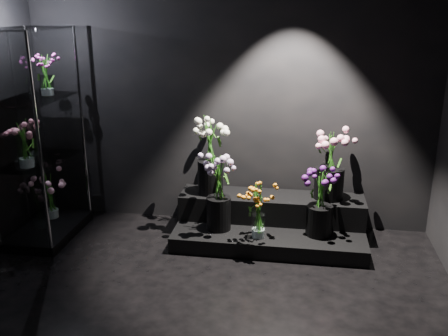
# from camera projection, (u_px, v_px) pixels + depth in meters

# --- Properties ---
(wall_back) EXTENTS (4.00, 0.00, 4.00)m
(wall_back) POSITION_uv_depth(u_px,v_px,m) (229.00, 88.00, 4.86)
(wall_back) COLOR black
(wall_back) RESTS_ON floor
(display_riser) EXTENTS (1.79, 0.80, 0.40)m
(display_riser) POSITION_uv_depth(u_px,v_px,m) (270.00, 222.00, 4.84)
(display_riser) COLOR black
(display_riser) RESTS_ON floor
(display_case) EXTENTS (0.54, 0.90, 1.98)m
(display_case) POSITION_uv_depth(u_px,v_px,m) (38.00, 137.00, 4.65)
(display_case) COLOR black
(display_case) RESTS_ON floor
(bouquet_orange_bells) EXTENTS (0.30, 0.30, 0.52)m
(bouquet_orange_bells) POSITION_uv_depth(u_px,v_px,m) (259.00, 210.00, 4.48)
(bouquet_orange_bells) COLOR white
(bouquet_orange_bells) RESTS_ON display_riser
(bouquet_lilac) EXTENTS (0.35, 0.35, 0.73)m
(bouquet_lilac) POSITION_uv_depth(u_px,v_px,m) (219.00, 187.00, 4.60)
(bouquet_lilac) COLOR black
(bouquet_lilac) RESTS_ON display_riser
(bouquet_purple) EXTENTS (0.37, 0.37, 0.63)m
(bouquet_purple) POSITION_uv_depth(u_px,v_px,m) (320.00, 200.00, 4.50)
(bouquet_purple) COLOR black
(bouquet_purple) RESTS_ON display_riser
(bouquet_cream_roses) EXTENTS (0.47, 0.47, 0.77)m
(bouquet_cream_roses) POSITION_uv_depth(u_px,v_px,m) (210.00, 150.00, 4.80)
(bouquet_cream_roses) COLOR black
(bouquet_cream_roses) RESTS_ON display_riser
(bouquet_pink_roses) EXTENTS (0.40, 0.40, 0.65)m
(bouquet_pink_roses) POSITION_uv_depth(u_px,v_px,m) (330.00, 162.00, 4.69)
(bouquet_pink_roses) COLOR black
(bouquet_pink_roses) RESTS_ON display_riser
(bouquet_case_pink) EXTENTS (0.36, 0.36, 0.43)m
(bouquet_case_pink) POSITION_uv_depth(u_px,v_px,m) (25.00, 143.00, 4.44)
(bouquet_case_pink) COLOR white
(bouquet_case_pink) RESTS_ON display_case
(bouquet_case_magenta) EXTENTS (0.28, 0.28, 0.37)m
(bouquet_case_magenta) POSITION_uv_depth(u_px,v_px,m) (46.00, 75.00, 4.63)
(bouquet_case_magenta) COLOR white
(bouquet_case_magenta) RESTS_ON display_case
(bouquet_case_base_pink) EXTENTS (0.38, 0.38, 0.47)m
(bouquet_case_base_pink) POSITION_uv_depth(u_px,v_px,m) (50.00, 195.00, 5.05)
(bouquet_case_base_pink) COLOR white
(bouquet_case_base_pink) RESTS_ON display_case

